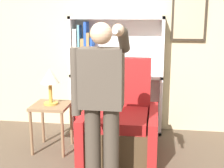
# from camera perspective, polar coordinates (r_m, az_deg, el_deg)

# --- Properties ---
(wall_back) EXTENTS (8.00, 0.11, 2.80)m
(wall_back) POSITION_cam_1_polar(r_m,az_deg,el_deg) (4.57, -1.13, 9.17)
(wall_back) COLOR beige
(wall_back) RESTS_ON ground_plane
(bookcase) EXTENTS (1.32, 0.28, 1.65)m
(bookcase) POSITION_cam_1_polar(r_m,az_deg,el_deg) (4.49, -1.27, 1.37)
(bookcase) COLOR white
(bookcase) RESTS_ON ground_plane
(armchair) EXTENTS (0.87, 0.91, 1.15)m
(armchair) POSITION_cam_1_polar(r_m,az_deg,el_deg) (3.78, 1.61, -7.88)
(armchair) COLOR #4C3823
(armchair) RESTS_ON ground_plane
(person_standing) EXTENTS (0.54, 0.78, 1.62)m
(person_standing) POSITION_cam_1_polar(r_m,az_deg,el_deg) (2.85, -1.99, -2.98)
(person_standing) COLOR #473D33
(person_standing) RESTS_ON ground_plane
(side_table) EXTENTS (0.45, 0.45, 0.60)m
(side_table) POSITION_cam_1_polar(r_m,az_deg,el_deg) (3.95, -11.03, -5.11)
(side_table) COLOR #846647
(side_table) RESTS_ON ground_plane
(table_lamp) EXTENTS (0.23, 0.23, 0.44)m
(table_lamp) POSITION_cam_1_polar(r_m,az_deg,el_deg) (3.84, -11.30, 0.94)
(table_lamp) COLOR gold
(table_lamp) RESTS_ON side_table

